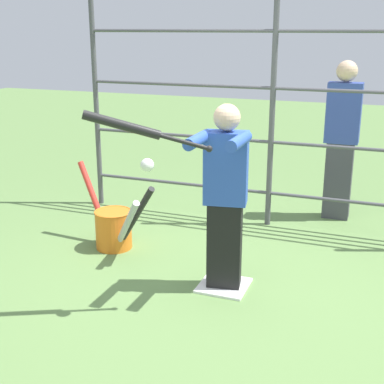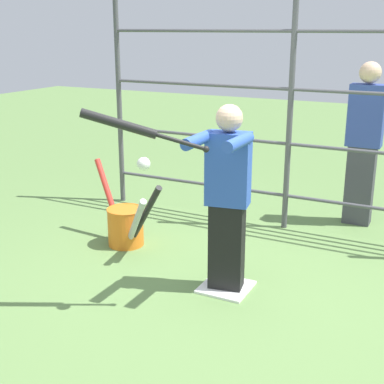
% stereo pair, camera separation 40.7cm
% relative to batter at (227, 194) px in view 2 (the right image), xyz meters
% --- Properties ---
extents(ground_plane, '(24.00, 24.00, 0.00)m').
position_rel_batter_xyz_m(ground_plane, '(0.00, -0.02, -0.83)').
color(ground_plane, '#608447').
extents(home_plate, '(0.40, 0.40, 0.02)m').
position_rel_batter_xyz_m(home_plate, '(0.00, -0.02, -0.82)').
color(home_plate, white).
rests_on(home_plate, ground).
extents(fence_backstop, '(4.26, 0.06, 2.42)m').
position_rel_batter_xyz_m(fence_backstop, '(0.00, -1.62, 0.38)').
color(fence_backstop, '#4C4C51').
rests_on(fence_backstop, ground).
extents(batter, '(0.39, 0.56, 1.53)m').
position_rel_batter_xyz_m(batter, '(0.00, 0.00, 0.00)').
color(batter, black).
rests_on(batter, ground).
extents(baseball_bat_swinging, '(0.81, 0.45, 0.31)m').
position_rel_batter_xyz_m(baseball_bat_swinging, '(0.47, 0.64, 0.60)').
color(baseball_bat_swinging, black).
extents(softball_in_flight, '(0.10, 0.10, 0.10)m').
position_rel_batter_xyz_m(softball_in_flight, '(0.38, 0.62, 0.34)').
color(softball_in_flight, white).
extents(bat_bucket, '(1.10, 0.68, 0.79)m').
position_rel_batter_xyz_m(bat_bucket, '(1.25, -0.42, -0.61)').
color(bat_bucket, orange).
rests_on(bat_bucket, ground).
extents(bystander_behind_fence, '(0.36, 0.23, 1.76)m').
position_rel_batter_xyz_m(bystander_behind_fence, '(-0.68, -2.12, 0.09)').
color(bystander_behind_fence, '#3F3F47').
rests_on(bystander_behind_fence, ground).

